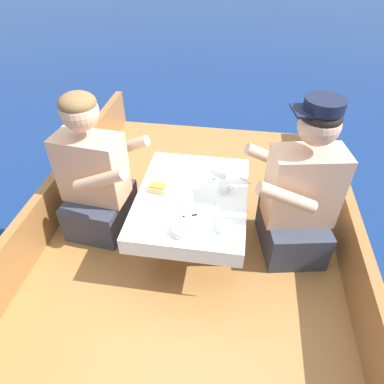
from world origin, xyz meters
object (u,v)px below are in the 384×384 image
at_px(person_starboard, 300,197).
at_px(coffee_cup_starboard, 224,188).
at_px(coffee_cup_port, 224,227).
at_px(person_port, 95,178).
at_px(sandwich, 158,188).

relative_size(person_starboard, coffee_cup_starboard, 11.05).
bearing_deg(coffee_cup_port, coffee_cup_starboard, 94.34).
bearing_deg(person_port, person_starboard, 5.26).
distance_m(person_starboard, sandwich, 0.84).
height_order(sandwich, coffee_cup_starboard, same).
xyz_separation_m(person_port, coffee_cup_port, (0.84, -0.32, 0.01)).
bearing_deg(coffee_cup_port, sandwich, 148.08).
bearing_deg(sandwich, person_starboard, 2.91).
relative_size(person_port, person_starboard, 0.94).
height_order(person_port, coffee_cup_starboard, person_port).
distance_m(coffee_cup_port, coffee_cup_starboard, 0.32).
bearing_deg(person_starboard, person_port, -11.61).
xyz_separation_m(person_port, sandwich, (0.42, -0.06, 0.02)).
distance_m(person_port, coffee_cup_port, 0.90).
height_order(person_starboard, coffee_cup_port, person_starboard).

